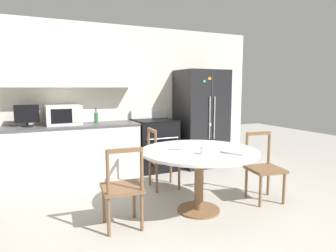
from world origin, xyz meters
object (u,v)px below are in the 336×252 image
Objects in this scene: microwave at (64,115)px; dining_chair_left at (122,189)px; countertop_tv at (27,115)px; refrigerator at (201,118)px; counter_bottle at (96,117)px; dining_chair_far at (162,159)px; candle_glass at (204,151)px; dining_chair_right at (264,168)px; oven_range at (155,144)px.

microwave reaches higher than dining_chair_left.
refrigerator is at bearing -2.44° from countertop_tv.
dining_chair_left is (0.36, -2.07, -0.62)m from microwave.
refrigerator is at bearing -4.40° from counter_bottle.
counter_bottle is at bearing 1.21° from countertop_tv.
counter_bottle reaches higher than dining_chair_far.
countertop_tv is 0.39× the size of dining_chair_left.
microwave reaches higher than counter_bottle.
microwave is at bearing 119.25° from candle_glass.
counter_bottle is 1.43m from dining_chair_far.
counter_bottle is 2.80m from dining_chair_right.
dining_chair_left is 1.00× the size of dining_chair_far.
dining_chair_left is at bearing -80.10° from microwave.
dining_chair_left is at bearing -94.36° from counter_bottle.
counter_bottle is at bearing 174.65° from oven_range.
microwave is 1.76m from dining_chair_far.
dining_chair_left is (-1.19, -1.99, -0.03)m from oven_range.
countertop_tv is (-0.54, 0.00, 0.02)m from microwave.
counter_bottle is at bearing 175.60° from refrigerator.
oven_range is at bearing 168.25° from dining_chair_far.
dining_chair_right and dining_chair_far have the same top height.
microwave is 0.60× the size of dining_chair_right.
counter_bottle reaches higher than dining_chair_left.
counter_bottle is 2.39m from candle_glass.
refrigerator is 2.02m from dining_chair_right.
candle_glass is at bearing 3.98° from dining_chair_far.
oven_range is at bearing 82.21° from candle_glass.
microwave reaches higher than dining_chair_right.
dining_chair_left reaches higher than candle_glass.
microwave is 0.54m from countertop_tv.
microwave is 6.14× the size of candle_glass.
dining_chair_far is at bearing -106.21° from oven_range.
counter_bottle is at bearing 90.52° from dining_chair_left.
dining_chair_right is (1.93, -0.01, 0.00)m from dining_chair_left.
countertop_tv is 0.39× the size of dining_chair_far.
countertop_tv is 1.06m from counter_bottle.
countertop_tv is 4.03× the size of candle_glass.
dining_chair_left and dining_chair_far have the same top height.
dining_chair_left is at bearing -120.85° from oven_range.
dining_chair_right is (0.74, -2.00, -0.03)m from oven_range.
oven_range is at bearing 176.67° from refrigerator.
counter_bottle is 2.86× the size of candle_glass.
candle_glass is (0.73, -2.26, -0.20)m from counter_bottle.
refrigerator is 2.45m from candle_glass.
counter_bottle is (0.52, 0.02, -0.06)m from microwave.
dining_chair_far is at bearing -30.44° from countertop_tv.
microwave is (-2.48, 0.13, 0.15)m from refrigerator.
countertop_tv reaches higher than oven_range.
dining_chair_right is at bearing 49.69° from dining_chair_far.
refrigerator is at bearing -3.33° from oven_range.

